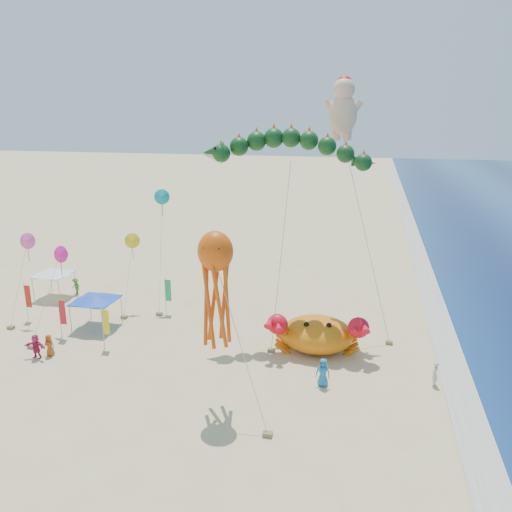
{
  "coord_description": "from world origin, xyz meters",
  "views": [
    {
      "loc": [
        5.76,
        -31.9,
        16.63
      ],
      "look_at": [
        -2.0,
        2.0,
        6.5
      ],
      "focal_mm": 35.0,
      "sensor_mm": 36.0,
      "label": 1
    }
  ],
  "objects": [
    {
      "name": "feather_flags",
      "position": [
        -14.89,
        0.62,
        2.01
      ],
      "size": [
        11.15,
        7.21,
        3.2
      ],
      "color": "gray",
      "rests_on": "ground"
    },
    {
      "name": "crab_inflatable",
      "position": [
        2.71,
        0.91,
        1.36
      ],
      "size": [
        7.05,
        4.91,
        3.09
      ],
      "color": "orange",
      "rests_on": "ground"
    },
    {
      "name": "small_kites",
      "position": [
        -15.59,
        3.36,
        6.4
      ],
      "size": [
        10.53,
        10.26,
        10.31
      ],
      "color": "#F31B94",
      "rests_on": "ground"
    },
    {
      "name": "ground",
      "position": [
        0.0,
        0.0,
        0.0
      ],
      "size": [
        320.0,
        320.0,
        0.0
      ],
      "primitive_type": "plane",
      "color": "#D1B784",
      "rests_on": "ground"
    },
    {
      "name": "canopy_white",
      "position": [
        -22.08,
        6.3,
        2.44
      ],
      "size": [
        3.17,
        3.17,
        2.71
      ],
      "color": "gray",
      "rests_on": "ground"
    },
    {
      "name": "canopy_blue",
      "position": [
        -14.84,
        1.17,
        2.44
      ],
      "size": [
        3.41,
        3.41,
        2.71
      ],
      "color": "gray",
      "rests_on": "ground"
    },
    {
      "name": "dragon_kite",
      "position": [
        -0.02,
        3.74,
        13.73
      ],
      "size": [
        12.21,
        6.12,
        15.06
      ],
      "color": "#0F3713",
      "rests_on": "ground"
    },
    {
      "name": "beachgoers",
      "position": [
        -10.59,
        -1.54,
        0.86
      ],
      "size": [
        31.89,
        12.71,
        1.86
      ],
      "color": "#AA4D1B",
      "rests_on": "ground"
    },
    {
      "name": "cherub_kite",
      "position": [
        3.52,
        6.39,
        16.9
      ],
      "size": [
        5.65,
        4.34,
        19.06
      ],
      "color": "#FFC49B",
      "rests_on": "ground"
    },
    {
      "name": "octopus_kite",
      "position": [
        -2.23,
        -6.89,
        7.61
      ],
      "size": [
        4.76,
        3.75,
        10.41
      ],
      "color": "#E04F0B",
      "rests_on": "ground"
    },
    {
      "name": "foam_strip",
      "position": [
        12.0,
        0.0,
        0.01
      ],
      "size": [
        320.0,
        320.0,
        0.0
      ],
      "primitive_type": "plane",
      "color": "silver",
      "rests_on": "ground"
    }
  ]
}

